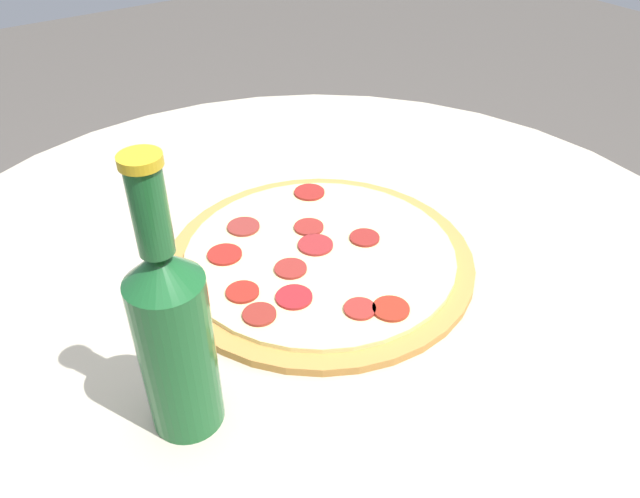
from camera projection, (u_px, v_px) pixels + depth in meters
name	position (u px, v px, depth m)	size (l,w,h in m)	color
table	(317.00, 373.00, 0.86)	(1.07, 1.07, 0.77)	#B2A893
pizza	(319.00, 257.00, 0.76)	(0.37, 0.37, 0.02)	#B77F3D
beer_bottle	(174.00, 334.00, 0.52)	(0.07, 0.07, 0.27)	#195628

